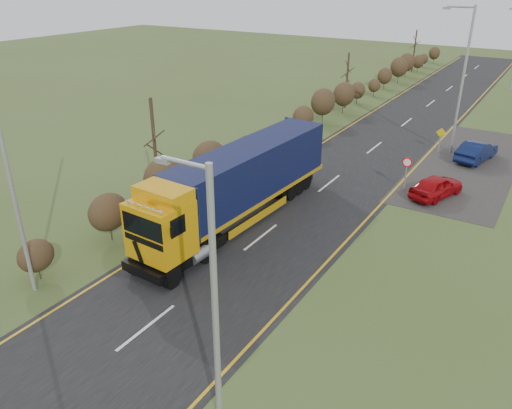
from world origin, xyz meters
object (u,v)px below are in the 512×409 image
object	(u,v)px
streetlight_near	(212,293)
speed_sign	(406,168)
lorry	(238,182)
car_blue_sedan	(477,151)
car_red_hatchback	(436,187)

from	to	relation	value
streetlight_near	speed_sign	world-z (taller)	streetlight_near
lorry	streetlight_near	world-z (taller)	streetlight_near
car_blue_sedan	speed_sign	world-z (taller)	speed_sign
lorry	car_blue_sedan	size ratio (longest dim) A/B	3.44
car_blue_sedan	speed_sign	bearing A→B (deg)	83.92
lorry	speed_sign	size ratio (longest dim) A/B	6.72
car_red_hatchback	streetlight_near	distance (m)	19.68
car_blue_sedan	speed_sign	size ratio (longest dim) A/B	1.95
streetlight_near	speed_sign	size ratio (longest dim) A/B	3.74
car_red_hatchback	speed_sign	size ratio (longest dim) A/B	1.78
lorry	speed_sign	bearing A→B (deg)	57.33
car_red_hatchback	car_blue_sedan	bearing A→B (deg)	-76.96
car_red_hatchback	streetlight_near	world-z (taller)	streetlight_near
streetlight_near	speed_sign	distance (m)	19.34
streetlight_near	lorry	bearing A→B (deg)	120.87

